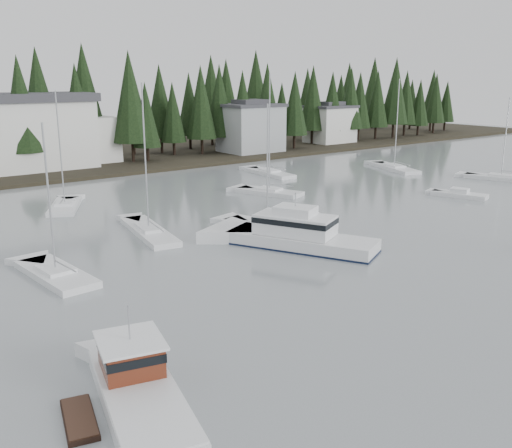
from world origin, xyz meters
The scene contains 17 objects.
far_shore_land centered at (0.00, 97.00, 0.00)m, with size 240.00×54.00×1.00m, color black.
conifer_treeline centered at (0.00, 86.00, 0.00)m, with size 200.00×22.00×20.00m, color black, non-canonical shape.
house_east_a centered at (36.00, 78.00, 4.90)m, with size 10.60×8.48×9.25m.
house_east_b centered at (58.00, 80.00, 4.40)m, with size 9.54×7.42×8.25m.
harbor_inn centered at (-2.96, 82.34, 5.78)m, with size 29.50×11.50×10.90m.
lobster_boat_brown centered at (-17.20, 16.02, 0.52)m, with size 6.10×9.71×4.57m.
cabin_cruiser_center centered at (3.91, 29.06, 0.80)m, with size 8.84×12.81×5.32m.
sailboat_1 centered at (15.85, 47.76, 0.09)m, with size 5.43×8.64×14.58m.
sailboat_3 centered at (-4.02, 40.38, 0.07)m, with size 4.30×10.91×13.77m.
sailboat_4 centered at (-14.52, 34.09, 0.06)m, with size 3.51×8.53×11.34m.
sailboat_5 centered at (-6.37, 55.05, 0.08)m, with size 6.06×8.36×12.80m.
sailboat_6 centered at (47.10, 35.92, 0.06)m, with size 5.41×9.86×11.58m.
sailboat_7 centered at (24.71, 58.68, 0.07)m, with size 3.36×9.96×12.58m.
sailboat_9 centered at (5.42, 35.17, 0.06)m, with size 4.91×9.40×11.95m.
sailboat_10 centered at (42.59, 50.60, 0.07)m, with size 6.25×10.90×13.93m.
runabout_1 centered at (10.18, 34.18, 0.13)m, with size 2.92×5.62×1.42m.
runabout_2 centered at (32.48, 32.80, 0.13)m, with size 4.03×6.60×1.42m.
Camera 1 is at (-26.54, -4.50, 13.72)m, focal length 40.00 mm.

